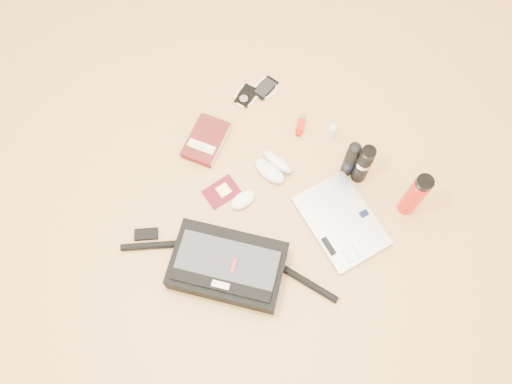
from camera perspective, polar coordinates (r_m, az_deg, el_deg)
ground at (r=1.99m, az=-0.21°, el=-2.60°), size 4.00×4.00×0.00m
messenger_bag at (r=1.88m, az=-3.31°, el=-8.43°), size 0.79×0.40×0.12m
laptop at (r=2.00m, az=9.69°, el=-3.35°), size 0.42×0.36×0.03m
book at (r=2.12m, az=-5.68°, el=5.89°), size 0.19×0.24×0.04m
passport at (r=2.03m, az=-3.95°, el=0.03°), size 0.13×0.16×0.01m
mouse at (r=1.99m, az=-1.52°, el=-0.92°), size 0.09×0.12×0.03m
sunglasses_case at (r=2.04m, az=2.02°, el=2.92°), size 0.15×0.13×0.08m
ipod at (r=2.23m, az=-1.14°, el=10.96°), size 0.11×0.12×0.01m
phone at (r=2.26m, az=1.08°, el=11.80°), size 0.10×0.12×0.01m
inhaler at (r=2.16m, az=5.13°, el=7.67°), size 0.06×0.11×0.03m
spray_bottle at (r=2.12m, az=8.74°, el=6.83°), size 0.03×0.03×0.10m
aerosol_can at (r=2.00m, az=10.78°, el=3.70°), size 0.06×0.06×0.22m
thermos_black at (r=1.99m, az=12.16°, el=3.11°), size 0.07×0.07×0.23m
thermos_red at (r=1.97m, az=17.71°, el=-0.34°), size 0.09×0.09×0.26m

